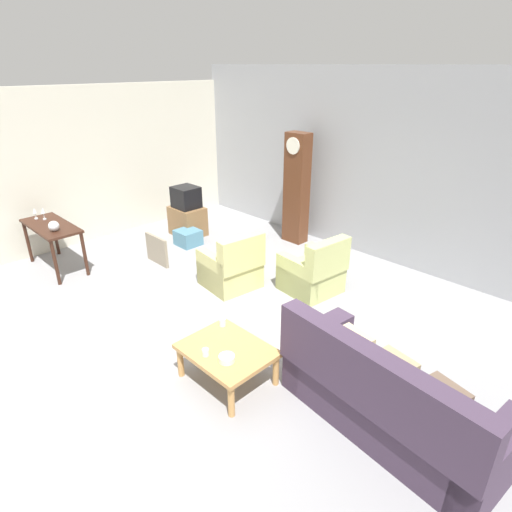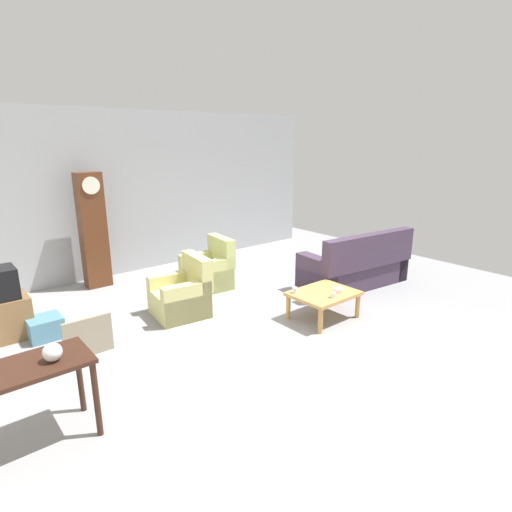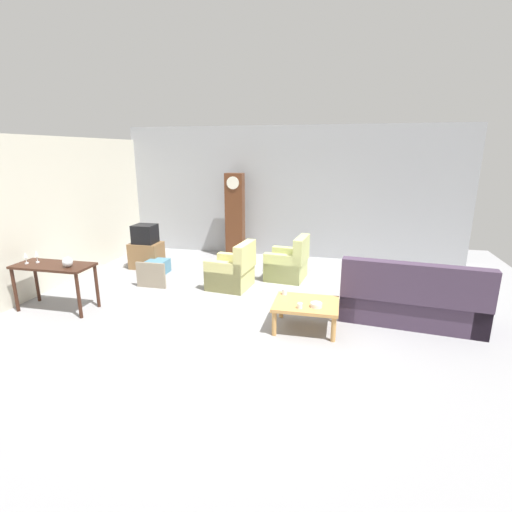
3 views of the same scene
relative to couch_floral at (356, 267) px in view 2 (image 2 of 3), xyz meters
name	(u,v)px [view 2 (image 2 of 3)]	position (x,y,z in m)	size (l,w,h in m)	color
ground_plane	(257,321)	(-2.42, -0.03, -0.36)	(10.40, 10.40, 0.00)	gray
garage_door_wall	(145,192)	(-2.42, 3.57, 1.24)	(8.40, 0.16, 3.20)	#9EA0A5
couch_floral	(356,267)	(0.00, 0.00, 0.00)	(2.18, 1.10, 1.04)	#423347
armchair_olive_near	(182,296)	(-3.16, 0.90, -0.05)	(0.88, 0.85, 0.92)	#CCC67A
armchair_olive_far	(209,271)	(-2.16, 1.66, -0.05)	(0.87, 0.85, 0.92)	#BFC578
coffee_table_wood	(324,296)	(-1.57, -0.59, 0.01)	(0.96, 0.76, 0.42)	tan
console_table_dark	(11,383)	(-5.75, -0.78, 0.32)	(1.30, 0.56, 0.79)	#381E14
grandfather_clock	(93,231)	(-3.70, 3.05, 0.70)	(0.44, 0.30, 2.09)	#562D19
tv_stand_cabinet	(3,319)	(-5.45, 1.75, -0.06)	(0.68, 0.52, 0.58)	brown
framed_picture_leaning	(88,337)	(-4.71, 0.53, -0.10)	(0.60, 0.05, 0.51)	gray
storage_box_blue	(45,327)	(-5.01, 1.42, -0.21)	(0.43, 0.41, 0.30)	teal
glass_dome_cloche	(52,352)	(-5.41, -0.84, 0.52)	(0.17, 0.17, 0.17)	silver
cup_white_porcelain	(333,295)	(-1.64, -0.83, 0.11)	(0.07, 0.07, 0.08)	white
cup_blue_rimmed	(295,290)	(-1.94, -0.34, 0.11)	(0.08, 0.08, 0.09)	silver
bowl_white_stacked	(338,290)	(-1.41, -0.73, 0.10)	(0.17, 0.17, 0.07)	white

